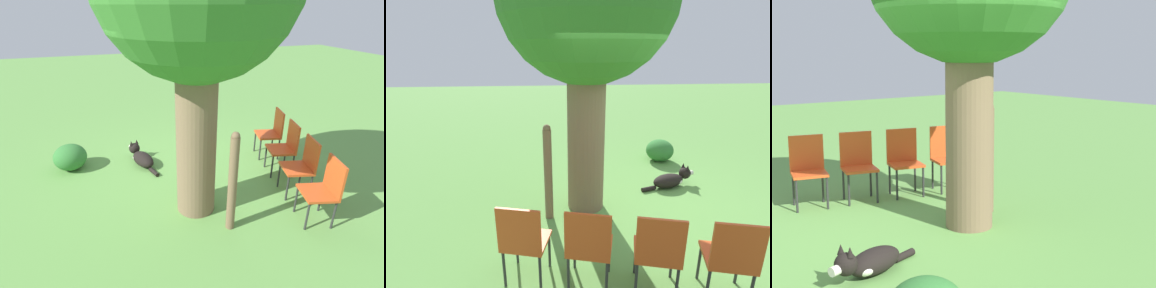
{
  "view_description": "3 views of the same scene",
  "coord_description": "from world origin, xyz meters",
  "views": [
    {
      "loc": [
        1.37,
        4.25,
        2.73
      ],
      "look_at": [
        0.2,
        0.7,
        0.98
      ],
      "focal_mm": 28.0,
      "sensor_mm": 36.0,
      "label": 1
    },
    {
      "loc": [
        -3.94,
        1.29,
        2.38
      ],
      "look_at": [
        0.26,
        0.93,
        0.99
      ],
      "focal_mm": 28.0,
      "sensor_mm": 36.0,
      "label": 2
    },
    {
      "loc": [
        4.87,
        -2.91,
        2.03
      ],
      "look_at": [
        0.22,
        0.72,
        0.99
      ],
      "focal_mm": 50.0,
      "sensor_mm": 36.0,
      "label": 3
    }
  ],
  "objects": [
    {
      "name": "ground_plane",
      "position": [
        0.0,
        0.0,
        0.0
      ],
      "size": [
        30.0,
        30.0,
        0.0
      ],
      "primitive_type": "plane",
      "color": "#609947"
    },
    {
      "name": "red_chair_0",
      "position": [
        -1.76,
        -0.32,
        0.53
      ],
      "size": [
        0.52,
        0.53,
        0.93
      ],
      "rotation": [
        0.0,
        0.0,
        -0.25
      ],
      "color": "#D14C1E",
      "rests_on": "ground_plane"
    },
    {
      "name": "red_chair_2",
      "position": [
        -1.49,
        0.97,
        0.53
      ],
      "size": [
        0.52,
        0.53,
        0.93
      ],
      "rotation": [
        0.0,
        0.0,
        -0.25
      ],
      "color": "#D14C1E",
      "rests_on": "ground_plane"
    },
    {
      "name": "dog",
      "position": [
        0.72,
        -0.77,
        0.13
      ],
      "size": [
        0.47,
        1.03,
        0.38
      ],
      "rotation": [
        0.0,
        0.0,
        5.02
      ],
      "color": "black",
      "rests_on": "ground_plane"
    },
    {
      "name": "low_shrub",
      "position": [
        1.97,
        -0.98,
        0.23
      ],
      "size": [
        0.58,
        0.58,
        0.46
      ],
      "color": "#337533",
      "rests_on": "ground_plane"
    },
    {
      "name": "fence_post",
      "position": [
        -0.11,
        1.38,
        0.7
      ],
      "size": [
        0.12,
        0.12,
        1.39
      ],
      "color": "brown",
      "rests_on": "ground_plane"
    },
    {
      "name": "red_chair_1",
      "position": [
        -1.63,
        0.33,
        0.53
      ],
      "size": [
        0.52,
        0.53,
        0.93
      ],
      "rotation": [
        0.0,
        0.0,
        -0.25
      ],
      "color": "#D14C1E",
      "rests_on": "ground_plane"
    },
    {
      "name": "red_chair_3",
      "position": [
        -1.35,
        1.62,
        0.53
      ],
      "size": [
        0.52,
        0.53,
        0.93
      ],
      "rotation": [
        0.0,
        0.0,
        -0.25
      ],
      "color": "#D14C1E",
      "rests_on": "ground_plane"
    }
  ]
}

